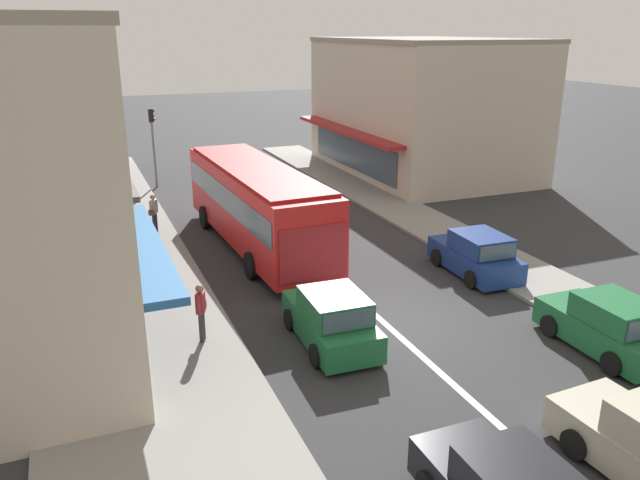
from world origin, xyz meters
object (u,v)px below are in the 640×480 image
Objects in this scene: hatchback_queue_far_back at (332,320)px; traffic_light_downstreet at (153,135)px; pedestrian_browsing_midblock at (154,211)px; parked_hatchback_kerb_front at (608,326)px; pedestrian_with_handbag_near at (201,309)px; city_bus at (257,201)px; parked_hatchback_kerb_second at (476,255)px.

traffic_light_downstreet is (-1.84, 19.81, 2.15)m from hatchback_queue_far_back.
hatchback_queue_far_back is 11.73m from pedestrian_browsing_midblock.
traffic_light_downstreet reaches higher than hatchback_queue_far_back.
parked_hatchback_kerb_front is 24.51m from traffic_light_downstreet.
traffic_light_downstreet reaches higher than pedestrian_with_handbag_near.
parked_hatchback_kerb_front is at bearing -55.97° from pedestrian_browsing_midblock.
traffic_light_downstreet is 8.78m from pedestrian_browsing_midblock.
city_bus is 4.68m from pedestrian_browsing_midblock.
parked_hatchback_kerb_second is at bearing 8.69° from pedestrian_with_handbag_near.
parked_hatchback_kerb_second is 2.31× the size of pedestrian_browsing_midblock.
parked_hatchback_kerb_second is (6.64, 2.77, 0.00)m from hatchback_queue_far_back.
pedestrian_with_handbag_near reaches higher than hatchback_queue_far_back.
pedestrian_with_handbag_near reaches higher than parked_hatchback_kerb_front.
parked_hatchback_kerb_second is 10.02m from pedestrian_with_handbag_near.
pedestrian_browsing_midblock is at bearing 124.03° from parked_hatchback_kerb_front.
parked_hatchback_kerb_front is at bearing -61.47° from city_bus.
city_bus is 8.43m from parked_hatchback_kerb_second.
traffic_light_downstreet is (-8.47, 17.04, 2.15)m from parked_hatchback_kerb_second.
city_bus is 8.01m from pedestrian_with_handbag_near.
pedestrian_with_handbag_near is (-9.90, -1.51, 0.36)m from parked_hatchback_kerb_second.
city_bus reaches higher than pedestrian_with_handbag_near.
traffic_light_downstreet is at bearing 85.60° from pedestrian_with_handbag_near.
city_bus is 6.71× the size of pedestrian_browsing_midblock.
traffic_light_downstreet is 2.58× the size of pedestrian_with_handbag_near.
traffic_light_downstreet is at bearing 116.44° from parked_hatchback_kerb_second.
hatchback_queue_far_back is 3.52m from pedestrian_with_handbag_near.
parked_hatchback_kerb_front is 17.39m from pedestrian_browsing_midblock.
traffic_light_downstreet is 18.69m from pedestrian_with_handbag_near.
pedestrian_browsing_midblock is (-9.73, 14.41, 0.36)m from parked_hatchback_kerb_front.
parked_hatchback_kerb_front is 2.28× the size of pedestrian_with_handbag_near.
parked_hatchback_kerb_second is (6.23, -5.56, -1.17)m from city_bus.
parked_hatchback_kerb_second is at bearing 89.86° from parked_hatchback_kerb_front.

